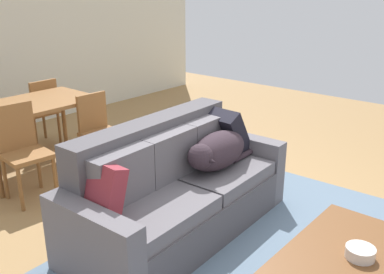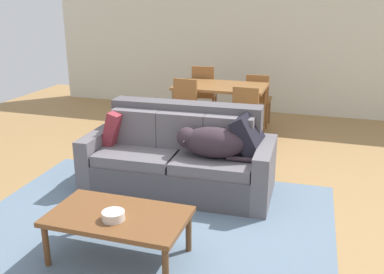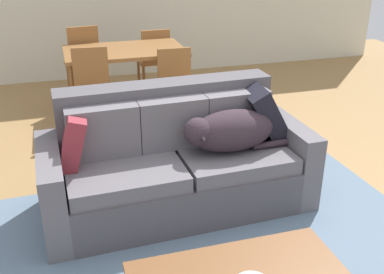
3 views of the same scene
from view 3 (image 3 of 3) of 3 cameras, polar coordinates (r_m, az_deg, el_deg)
ground_plane at (r=3.55m, az=4.04°, el=-9.87°), size 10.00×10.00×0.00m
couch at (r=3.55m, az=-2.06°, el=-3.14°), size 2.04×0.93×0.92m
dog_on_left_cushion at (r=3.42m, az=4.53°, el=0.76°), size 0.83×0.36×0.32m
throw_pillow_by_left_arm at (r=3.35m, az=-14.63°, el=-0.21°), size 0.24×0.40×0.41m
throw_pillow_by_right_arm at (r=3.71m, az=8.76°, el=3.17°), size 0.38×0.47×0.47m
dining_table at (r=5.30m, az=-8.33°, el=9.95°), size 1.33×0.82×0.77m
dining_chair_near_left at (r=4.80m, az=-12.28°, el=5.84°), size 0.44×0.44×0.92m
dining_chair_near_right at (r=4.92m, az=-1.92°, el=6.45°), size 0.42×0.42×0.85m
dining_chair_far_left at (r=5.86m, az=-13.31°, el=9.27°), size 0.45×0.45×0.96m
dining_chair_far_right at (r=6.02m, az=-4.69°, el=9.79°), size 0.41×0.41×0.86m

